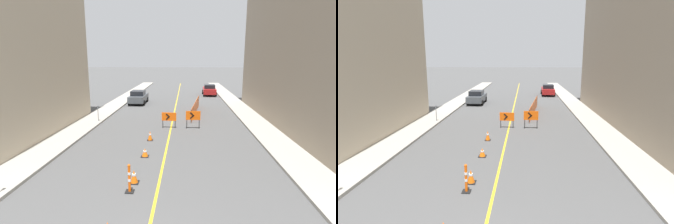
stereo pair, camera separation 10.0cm
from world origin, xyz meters
TOP-DOWN VIEW (x-y plane):
  - lane_stripe at (0.00, 26.03)m, footprint 0.12×52.05m
  - sidewalk_left at (-7.02, 26.03)m, footprint 2.17×52.05m
  - sidewalk_right at (7.02, 26.03)m, footprint 2.17×52.05m
  - building_facade_left at (-11.10, 12.58)m, footprint 6.00×14.25m
  - building_facade_right at (11.10, 16.28)m, footprint 6.00×23.49m
  - traffic_cone_second at (-1.10, 5.84)m, footprint 0.42×0.42m
  - traffic_cone_third at (-1.11, 8.98)m, footprint 0.43×0.43m
  - traffic_cone_fourth at (-1.22, 11.93)m, footprint 0.38×0.38m
  - delineator_post_front at (-1.13, 5.03)m, footprint 0.36×0.36m
  - arrow_barricade_primary at (-0.16, 15.19)m, footprint 1.14×0.12m
  - arrow_barricade_secondary at (1.72, 15.10)m, footprint 1.13×0.09m
  - safety_mesh_fence at (2.12, 20.92)m, footprint 1.07×8.36m
  - parked_car_curb_near at (-4.55, 26.16)m, footprint 1.94×4.31m
  - parked_car_curb_mid at (4.60, 34.02)m, footprint 1.95×4.36m
  - parking_meter_far_curb at (-6.28, 16.54)m, footprint 0.12×0.11m

SIDE VIEW (x-z plane):
  - lane_stripe at x=0.00m, z-range 0.00..0.01m
  - sidewalk_left at x=-7.02m, z-range 0.00..0.15m
  - sidewalk_right at x=7.02m, z-range 0.00..0.15m
  - traffic_cone_third at x=-1.11m, z-range 0.00..0.48m
  - traffic_cone_second at x=-1.10m, z-range 0.00..0.60m
  - traffic_cone_fourth at x=-1.22m, z-range 0.00..0.65m
  - delineator_post_front at x=-1.13m, z-range -0.08..1.14m
  - safety_mesh_fence at x=2.12m, z-range 0.00..1.19m
  - parked_car_curb_near at x=-4.55m, z-range 0.00..1.59m
  - parked_car_curb_mid at x=4.60m, z-range 0.00..1.59m
  - arrow_barricade_primary at x=-0.16m, z-range 0.25..1.48m
  - arrow_barricade_secondary at x=1.72m, z-range 0.29..1.69m
  - parking_meter_far_curb at x=-6.28m, z-range 0.43..1.77m
  - building_facade_right at x=11.10m, z-range 0.00..13.25m
  - building_facade_left at x=-11.10m, z-range 0.00..14.60m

